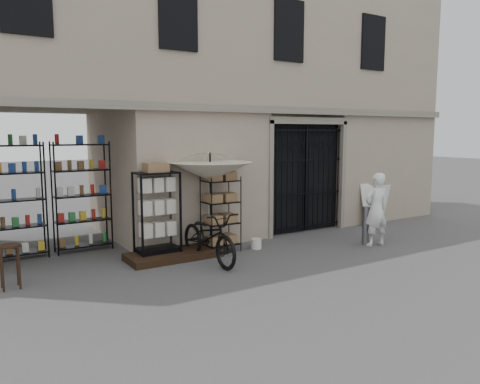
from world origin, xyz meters
TOP-DOWN VIEW (x-y plane):
  - ground at (0.00, 0.00)m, footprint 80.00×80.00m
  - main_building at (0.00, 4.00)m, footprint 14.00×4.00m
  - shop_recess at (-4.50, 2.80)m, footprint 3.00×1.70m
  - shop_shelving at (-4.55, 3.30)m, footprint 2.70×0.50m
  - iron_gate at (1.75, 2.28)m, footprint 2.50×0.21m
  - step_platform at (-2.40, 1.55)m, footprint 2.00×0.90m
  - display_cabinet at (-2.68, 1.72)m, footprint 0.94×0.69m
  - wire_rack at (-1.21, 1.58)m, footprint 0.91×0.80m
  - market_umbrella at (-1.44, 1.63)m, footprint 1.73×1.77m
  - white_bucket at (-0.41, 1.30)m, footprint 0.30×0.30m
  - bicycle at (-1.89, 0.90)m, footprint 0.75×1.11m
  - wooden_stool at (-5.60, 1.25)m, footprint 0.44×0.44m
  - steel_bollard at (2.05, 0.23)m, footprint 0.17×0.17m
  - shopkeeper at (2.18, 0.04)m, footprint 0.86×1.82m
  - easel_sign at (3.99, 1.70)m, footprint 0.62×0.70m

SIDE VIEW (x-z plane):
  - ground at x=0.00m, z-range 0.00..0.00m
  - bicycle at x=-1.89m, z-range -1.03..1.03m
  - shopkeeper at x=2.18m, z-range -0.21..0.21m
  - step_platform at x=-2.40m, z-range 0.00..0.15m
  - white_bucket at x=-0.41m, z-range 0.00..0.24m
  - wooden_stool at x=-5.60m, z-range 0.02..0.80m
  - steel_bollard at x=2.05m, z-range 0.00..0.92m
  - easel_sign at x=3.99m, z-range 0.02..1.21m
  - wire_rack at x=-1.21m, z-range -0.02..1.70m
  - display_cabinet at x=-2.68m, z-range -0.01..1.85m
  - shop_shelving at x=-4.55m, z-range 0.00..2.50m
  - iron_gate at x=1.75m, z-range 0.00..3.00m
  - shop_recess at x=-4.50m, z-range 0.00..3.00m
  - market_umbrella at x=-1.44m, z-range 0.59..3.30m
  - main_building at x=0.00m, z-range 0.00..9.00m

